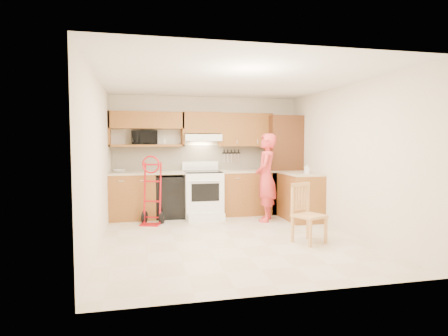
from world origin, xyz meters
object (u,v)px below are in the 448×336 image
object	(u,v)px
range	(203,190)
dining_chair	(309,213)
microwave	(144,138)
person	(266,177)
hand_truck	(151,194)

from	to	relation	value
range	dining_chair	distance (m)	2.58
microwave	range	xyz separation A→B (m)	(1.15, -0.33, -1.07)
person	range	bearing A→B (deg)	-92.48
dining_chair	person	bearing A→B (deg)	70.46
microwave	person	xyz separation A→B (m)	(2.29, -0.90, -0.78)
microwave	dining_chair	world-z (taller)	microwave
dining_chair	microwave	bearing A→B (deg)	109.50
microwave	hand_truck	world-z (taller)	microwave
microwave	dining_chair	size ratio (longest dim) A/B	0.56
person	dining_chair	world-z (taller)	person
hand_truck	dining_chair	distance (m)	2.96
range	dining_chair	world-z (taller)	range
person	dining_chair	xyz separation A→B (m)	(0.12, -1.68, -0.40)
person	hand_truck	xyz separation A→B (m)	(-2.19, 0.16, -0.27)
person	dining_chair	size ratio (longest dim) A/B	1.88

